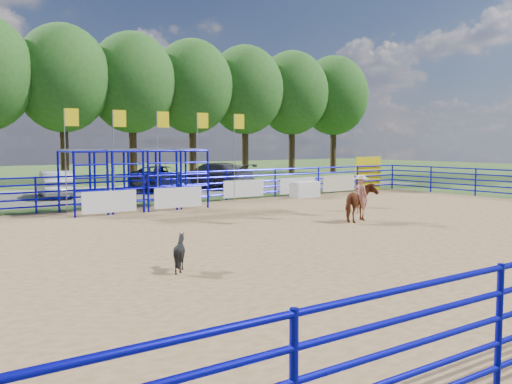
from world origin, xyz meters
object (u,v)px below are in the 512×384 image
horse_and_rider (361,199)px  car_d (212,175)px  car_c (160,179)px  calf (180,253)px  car_b (55,184)px  announcer_table (305,189)px

horse_and_rider → car_d: horse_and_rider is taller
car_d → car_c: bearing=-20.4°
calf → car_d: bearing=-46.5°
horse_and_rider → car_b: 16.91m
announcer_table → car_c: (-4.40, 7.94, 0.31)m
car_b → car_d: (9.64, 0.23, 0.11)m
car_b → car_c: car_c is taller
horse_and_rider → car_d: size_ratio=0.42×
car_b → car_d: bearing=-170.0°
horse_and_rider → calf: horse_and_rider is taller
announcer_table → car_d: 7.87m
horse_and_rider → calf: 9.51m
announcer_table → calf: bearing=-139.3°
calf → car_c: car_c is taller
horse_and_rider → car_c: horse_and_rider is taller
car_b → car_d: size_ratio=0.76×
announcer_table → car_c: size_ratio=0.29×
announcer_table → car_b: bearing=144.2°
announcer_table → car_d: size_ratio=0.27×
horse_and_rider → car_c: (-0.12, 16.07, -0.09)m
announcer_table → calf: size_ratio=1.88×
car_d → horse_and_rider: bearing=59.5°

